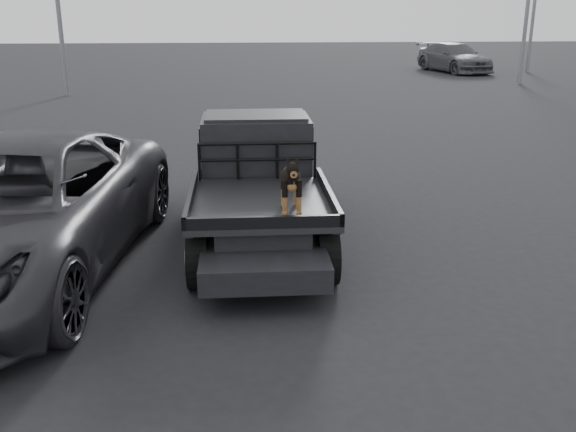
{
  "coord_description": "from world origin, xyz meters",
  "views": [
    {
      "loc": [
        -0.25,
        -7.0,
        3.44
      ],
      "look_at": [
        0.27,
        -0.18,
        1.2
      ],
      "focal_mm": 40.0,
      "sensor_mm": 36.0,
      "label": 1
    }
  ],
  "objects_px": {
    "dog": "(291,182)",
    "parked_suv": "(11,210)",
    "distant_car_b": "(454,58)",
    "flatbed_ute": "(259,211)"
  },
  "relations": [
    {
      "from": "dog",
      "to": "parked_suv",
      "type": "height_order",
      "value": "parked_suv"
    },
    {
      "from": "dog",
      "to": "parked_suv",
      "type": "relative_size",
      "value": 0.11
    },
    {
      "from": "flatbed_ute",
      "to": "parked_suv",
      "type": "bearing_deg",
      "value": -161.75
    },
    {
      "from": "dog",
      "to": "parked_suv",
      "type": "xyz_separation_m",
      "value": [
        -3.66,
        0.33,
        -0.39
      ]
    },
    {
      "from": "distant_car_b",
      "to": "parked_suv",
      "type": "bearing_deg",
      "value": -133.14
    },
    {
      "from": "parked_suv",
      "to": "dog",
      "type": "bearing_deg",
      "value": 1.38
    },
    {
      "from": "dog",
      "to": "flatbed_ute",
      "type": "bearing_deg",
      "value": 105.06
    },
    {
      "from": "dog",
      "to": "distant_car_b",
      "type": "xyz_separation_m",
      "value": [
        11.23,
        27.51,
        -0.52
      ]
    },
    {
      "from": "flatbed_ute",
      "to": "parked_suv",
      "type": "xyz_separation_m",
      "value": [
        -3.28,
        -1.08,
        0.44
      ]
    },
    {
      "from": "flatbed_ute",
      "to": "parked_suv",
      "type": "distance_m",
      "value": 3.48
    }
  ]
}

